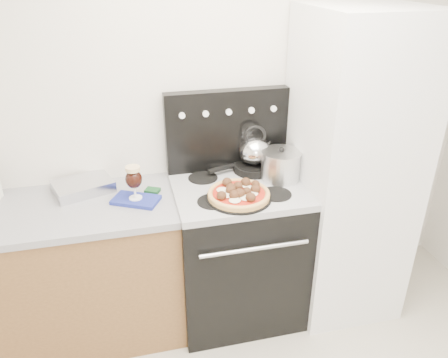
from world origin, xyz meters
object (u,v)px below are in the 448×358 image
object	(u,v)px
oven_mitt	(136,200)
pizza	(239,193)
stock_pot	(281,166)
beer_glass	(134,182)
stove_body	(237,253)
skillet	(254,167)
fridge	(349,171)
pizza_pan	(239,198)
tea_kettle	(254,148)
base_cabinet	(55,278)

from	to	relation	value
oven_mitt	pizza	world-z (taller)	pizza
stock_pot	beer_glass	bearing A→B (deg)	-176.97
stove_body	skillet	size ratio (longest dim) A/B	3.44
stove_body	skillet	distance (m)	0.55
pizza	fridge	bearing A→B (deg)	9.43
pizza_pan	fridge	bearing A→B (deg)	9.43
fridge	oven_mitt	size ratio (longest dim) A/B	7.53
oven_mitt	tea_kettle	world-z (taller)	tea_kettle
oven_mitt	stock_pot	world-z (taller)	stock_pot
beer_glass	stock_pot	bearing A→B (deg)	3.03
pizza_pan	oven_mitt	bearing A→B (deg)	166.29
beer_glass	fridge	bearing A→B (deg)	-0.60
skillet	stock_pot	world-z (taller)	stock_pot
beer_glass	skillet	distance (m)	0.77
fridge	pizza	distance (m)	0.75
stove_body	skillet	xyz separation A→B (m)	(0.15, 0.18, 0.50)
skillet	tea_kettle	size ratio (longest dim) A/B	1.20
oven_mitt	stove_body	bearing A→B (deg)	1.12
pizza	stock_pot	size ratio (longest dim) A/B	1.48
fridge	stock_pot	world-z (taller)	fridge
stove_body	tea_kettle	world-z (taller)	tea_kettle
stove_body	tea_kettle	xyz separation A→B (m)	(0.15, 0.18, 0.63)
pizza_pan	tea_kettle	world-z (taller)	tea_kettle
base_cabinet	beer_glass	bearing A→B (deg)	-4.08
skillet	stock_pot	xyz separation A→B (m)	(0.12, -0.14, 0.06)
base_cabinet	oven_mitt	bearing A→B (deg)	-4.08
pizza_pan	pizza	xyz separation A→B (m)	(-0.00, 0.00, 0.03)
base_cabinet	skillet	world-z (taller)	skillet
tea_kettle	pizza	bearing A→B (deg)	-127.06
stove_body	beer_glass	size ratio (longest dim) A/B	4.45
tea_kettle	stock_pot	distance (m)	0.20
oven_mitt	base_cabinet	bearing A→B (deg)	175.92
tea_kettle	oven_mitt	bearing A→B (deg)	-172.83
pizza_pan	stock_pot	distance (m)	0.37
base_cabinet	pizza_pan	distance (m)	1.19
beer_glass	tea_kettle	size ratio (longest dim) A/B	0.93
tea_kettle	beer_glass	bearing A→B (deg)	-172.83
pizza_pan	skillet	size ratio (longest dim) A/B	1.42
beer_glass	pizza_pan	world-z (taller)	beer_glass
base_cabinet	stock_pot	world-z (taller)	stock_pot
tea_kettle	stock_pot	xyz separation A→B (m)	(0.12, -0.14, -0.07)
base_cabinet	oven_mitt	distance (m)	0.70
base_cabinet	pizza	bearing A→B (deg)	-9.16
base_cabinet	fridge	xyz separation A→B (m)	(1.80, -0.05, 0.52)
oven_mitt	beer_glass	distance (m)	0.11
stove_body	fridge	bearing A→B (deg)	-2.05
pizza_pan	pizza	size ratio (longest dim) A/B	1.06
pizza_pan	pizza	distance (m)	0.03
fridge	tea_kettle	distance (m)	0.60
beer_glass	pizza_pan	size ratio (longest dim) A/B	0.54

